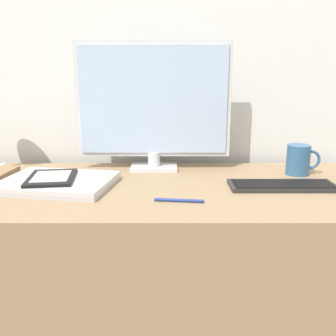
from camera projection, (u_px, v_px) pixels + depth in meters
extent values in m
cube|color=silver|center=(156.00, 41.00, 1.40)|extent=(3.60, 0.05, 2.40)
cube|color=#997A56|center=(155.00, 293.00, 1.24)|extent=(1.41, 0.60, 0.75)
cube|color=silver|center=(152.00, 167.00, 1.35)|extent=(0.17, 0.11, 0.01)
cylinder|color=silver|center=(152.00, 159.00, 1.34)|extent=(0.04, 0.04, 0.05)
cube|color=silver|center=(152.00, 100.00, 1.30)|extent=(0.54, 0.01, 0.40)
cube|color=#ADC6E5|center=(152.00, 100.00, 1.29)|extent=(0.51, 0.01, 0.37)
cube|color=#282828|center=(281.00, 186.00, 1.13)|extent=(0.32, 0.11, 0.01)
cube|color=black|center=(281.00, 184.00, 1.13)|extent=(0.30, 0.09, 0.00)
cube|color=#BCBCC1|center=(56.00, 185.00, 1.14)|extent=(0.36, 0.30, 0.01)
cube|color=silver|center=(56.00, 181.00, 1.14)|extent=(0.36, 0.30, 0.01)
cube|color=black|center=(50.00, 178.00, 1.13)|extent=(0.16, 0.20, 0.01)
cube|color=beige|center=(50.00, 176.00, 1.13)|extent=(0.12, 0.14, 0.00)
cylinder|color=#336089|center=(296.00, 160.00, 1.27)|extent=(0.08, 0.08, 0.10)
torus|color=#336089|center=(309.00, 160.00, 1.27)|extent=(0.07, 0.01, 0.07)
cylinder|color=navy|center=(178.00, 200.00, 1.00)|extent=(0.13, 0.02, 0.01)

